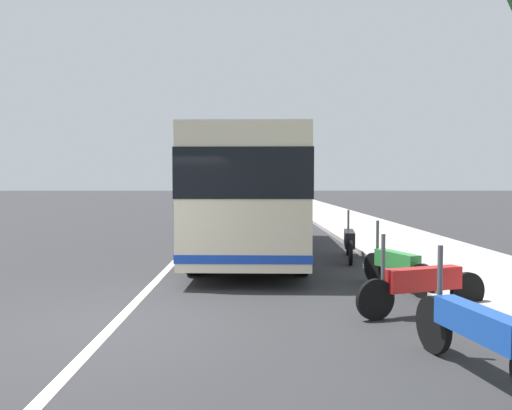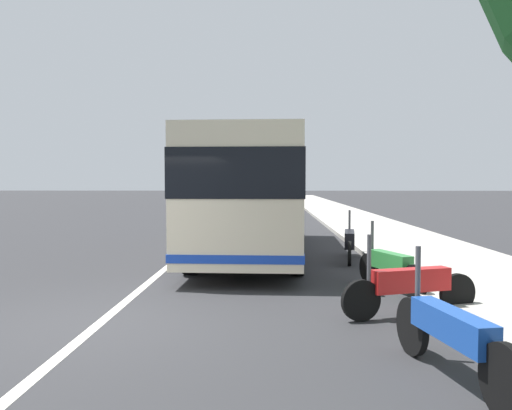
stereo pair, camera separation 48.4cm
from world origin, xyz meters
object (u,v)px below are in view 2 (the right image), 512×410
at_px(car_side_street, 266,201).
at_px(car_oncoming, 214,197).
at_px(motorcycle_far_end, 410,286).
at_px(car_ahead_same_lane, 267,195).
at_px(motorcycle_by_tree, 349,242).
at_px(motorcycle_mid_row, 451,335).
at_px(coach_bus, 254,190).
at_px(motorcycle_nearest_curb, 390,266).

xyz_separation_m(car_side_street, car_oncoming, (7.12, 4.40, 0.01)).
height_order(motorcycle_far_end, car_ahead_same_lane, car_ahead_same_lane).
bearing_deg(motorcycle_by_tree, car_oncoming, 21.51).
bearing_deg(motorcycle_far_end, car_side_street, -103.97).
xyz_separation_m(motorcycle_mid_row, car_side_street, (30.27, 2.06, 0.23)).
relative_size(motorcycle_far_end, car_oncoming, 0.51).
height_order(coach_bus, car_side_street, coach_bus).
bearing_deg(motorcycle_by_tree, car_ahead_same_lane, 12.27).
bearing_deg(car_side_street, motorcycle_nearest_curb, -173.05).
bearing_deg(motorcycle_nearest_curb, car_side_street, -15.23).
relative_size(motorcycle_far_end, car_side_street, 0.53).
bearing_deg(car_side_street, motorcycle_by_tree, -172.58).
height_order(motorcycle_nearest_curb, motorcycle_by_tree, motorcycle_nearest_curb).
xyz_separation_m(motorcycle_far_end, motorcycle_nearest_curb, (1.83, -0.13, -0.01)).
distance_m(motorcycle_nearest_curb, car_ahead_same_lane, 39.68).
relative_size(coach_bus, motorcycle_mid_row, 4.36).
distance_m(motorcycle_nearest_curb, motorcycle_by_tree, 3.70).
relative_size(motorcycle_by_tree, car_ahead_same_lane, 0.56).
height_order(motorcycle_mid_row, car_ahead_same_lane, car_ahead_same_lane).
bearing_deg(car_ahead_same_lane, car_side_street, 176.19).
relative_size(motorcycle_by_tree, car_side_street, 0.56).
bearing_deg(car_oncoming, motorcycle_by_tree, 16.59).
bearing_deg(motorcycle_by_tree, motorcycle_far_end, -170.92).
bearing_deg(motorcycle_mid_row, car_ahead_same_lane, -8.25).
distance_m(motorcycle_mid_row, car_ahead_same_lane, 43.98).
height_order(motorcycle_far_end, car_oncoming, car_oncoming).
bearing_deg(motorcycle_nearest_curb, motorcycle_mid_row, 154.00).
height_order(car_side_street, car_ahead_same_lane, car_ahead_same_lane).
bearing_deg(coach_bus, car_ahead_same_lane, 1.72).
distance_m(coach_bus, motorcycle_by_tree, 3.02).
relative_size(coach_bus, motorcycle_far_end, 4.69).
bearing_deg(motorcycle_mid_row, car_side_street, -7.01).
xyz_separation_m(motorcycle_nearest_curb, car_ahead_same_lane, (39.61, 2.44, 0.28)).
distance_m(motorcycle_mid_row, car_side_street, 30.34).
distance_m(coach_bus, motorcycle_nearest_curb, 5.64).
bearing_deg(coach_bus, motorcycle_by_tree, -111.64).
xyz_separation_m(coach_bus, car_side_street, (21.14, -0.20, -1.07)).
bearing_deg(car_side_street, coach_bus, -179.00).
relative_size(motorcycle_nearest_curb, car_ahead_same_lane, 0.47).
bearing_deg(car_ahead_same_lane, motorcycle_nearest_curb, 179.82).
height_order(motorcycle_mid_row, motorcycle_far_end, motorcycle_mid_row).
height_order(motorcycle_far_end, motorcycle_by_tree, motorcycle_far_end).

